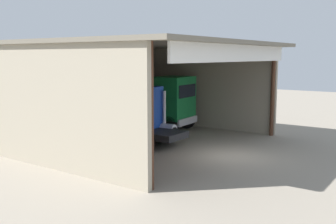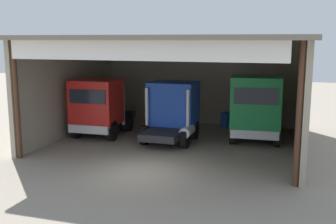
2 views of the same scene
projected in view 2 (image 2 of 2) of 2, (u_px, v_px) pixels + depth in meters
The scene contains 7 objects.
ground_plane at pixel (142, 171), 16.97m from camera, with size 80.00×80.00×0.00m, color gray.
workshop_shed at pixel (181, 69), 22.01m from camera, with size 13.44×11.66×5.66m.
truck_red_center_right_bay at pixel (99, 107), 22.85m from camera, with size 2.70×5.03×3.30m.
truck_blue_yard_outside at pixel (172, 110), 21.85m from camera, with size 2.67×4.10×3.21m.
truck_green_center_left_bay at pixel (256, 108), 21.45m from camera, with size 2.89×4.50×3.59m.
oil_drum at pixel (225, 120), 25.56m from camera, with size 0.58×0.58×0.91m, color #194CB2.
tool_cart at pixel (160, 116), 26.68m from camera, with size 0.90×0.60×1.00m, color red.
Camera 2 is at (5.90, -15.18, 5.50)m, focal length 43.08 mm.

